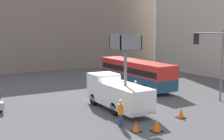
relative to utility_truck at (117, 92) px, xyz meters
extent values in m
plane|color=#4C4C4F|center=(0.46, 0.33, -1.51)|extent=(120.00, 120.00, 0.00)
cube|color=gray|center=(0.46, 29.21, 4.48)|extent=(44.00, 10.00, 11.98)
cube|color=white|center=(0.00, 2.33, 0.07)|extent=(2.23, 2.14, 2.26)
cube|color=white|center=(0.00, -1.23, -0.17)|extent=(2.23, 4.98, 1.78)
cube|color=red|center=(0.00, -3.67, -0.91)|extent=(2.19, 0.10, 0.24)
cylinder|color=black|center=(-0.97, 2.33, -1.01)|extent=(0.30, 0.99, 0.99)
cylinder|color=black|center=(0.97, 2.33, -1.01)|extent=(0.30, 0.99, 0.99)
cylinder|color=black|center=(-0.97, -1.23, -1.01)|extent=(0.30, 0.99, 0.99)
cylinder|color=black|center=(0.97, -1.23, -1.01)|extent=(0.30, 0.99, 0.99)
cylinder|color=slate|center=(0.00, -1.23, 2.10)|extent=(0.24, 0.24, 2.76)
cube|color=brown|center=(0.00, -1.23, 3.53)|extent=(1.91, 1.65, 0.10)
cube|color=slate|center=(-0.91, -1.23, 4.10)|extent=(0.08, 1.65, 1.05)
cube|color=slate|center=(0.91, -1.23, 4.10)|extent=(0.08, 1.65, 1.05)
cube|color=slate|center=(0.00, -0.44, 4.10)|extent=(1.91, 0.08, 1.05)
cube|color=slate|center=(0.00, -2.01, 4.10)|extent=(1.91, 0.08, 1.05)
cube|color=navy|center=(6.70, 7.18, -0.52)|extent=(2.53, 11.24, 1.15)
cube|color=red|center=(6.70, 7.18, 0.76)|extent=(2.53, 11.24, 1.41)
cube|color=black|center=(6.70, 7.18, 0.55)|extent=(2.55, 10.79, 0.62)
cylinder|color=black|center=(5.59, 10.66, -1.02)|extent=(0.30, 0.97, 0.97)
cylinder|color=black|center=(7.81, 10.66, -1.02)|extent=(0.30, 0.97, 0.97)
cylinder|color=black|center=(5.59, 3.69, -1.02)|extent=(0.30, 0.97, 0.97)
cylinder|color=black|center=(7.81, 3.69, -1.02)|extent=(0.30, 0.97, 0.97)
cylinder|color=slate|center=(9.75, -2.08, 1.74)|extent=(0.18, 0.18, 6.49)
cylinder|color=slate|center=(7.99, -2.20, 4.69)|extent=(0.38, 3.54, 0.13)
cube|color=black|center=(6.22, -2.33, 4.24)|extent=(0.34, 0.34, 0.90)
sphere|color=red|center=(6.22, -2.33, 4.49)|extent=(0.20, 0.20, 0.20)
cylinder|color=navy|center=(-1.99, -3.77, -1.07)|extent=(0.32, 0.32, 0.87)
cylinder|color=orange|center=(-1.99, -3.77, -0.29)|extent=(0.38, 0.38, 0.69)
sphere|color=tan|center=(-1.99, -3.77, 0.17)|extent=(0.24, 0.24, 0.24)
sphere|color=white|center=(-1.99, -3.77, 0.27)|extent=(0.25, 0.25, 0.25)
cylinder|color=navy|center=(2.89, 1.62, -1.07)|extent=(0.32, 0.32, 0.88)
cylinder|color=orange|center=(2.89, 1.62, -0.28)|extent=(0.38, 0.38, 0.70)
sphere|color=tan|center=(2.89, 1.62, 0.19)|extent=(0.24, 0.24, 0.24)
sphere|color=white|center=(2.89, 1.62, 0.30)|extent=(0.25, 0.25, 0.25)
cube|color=black|center=(-1.68, -5.21, -1.49)|extent=(0.61, 0.61, 0.03)
cone|color=#F25B0F|center=(-1.68, -5.21, -1.16)|extent=(0.49, 0.49, 0.69)
cube|color=black|center=(2.99, -4.30, -1.49)|extent=(0.65, 0.65, 0.03)
cone|color=#F25B0F|center=(2.99, -4.30, -1.14)|extent=(0.52, 0.52, 0.74)
cube|color=black|center=(-0.46, -5.82, -1.49)|extent=(0.70, 0.70, 0.03)
cone|color=#F25B0F|center=(-0.46, -5.82, -1.11)|extent=(0.56, 0.56, 0.80)
cylinder|color=black|center=(-8.34, 4.28, -1.19)|extent=(0.22, 0.64, 0.64)
camera|label=1|loc=(-12.73, -21.28, 5.31)|focal=50.00mm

